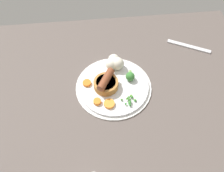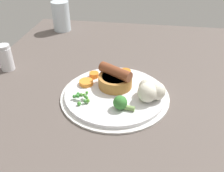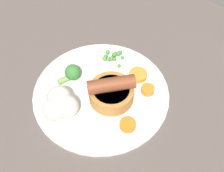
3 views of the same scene
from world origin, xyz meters
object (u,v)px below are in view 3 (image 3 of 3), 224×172
object	(u,v)px
cauliflower_floret	(60,104)
carrot_slice_3	(148,90)
broccoli_floret_near	(72,73)
carrot_slice_5	(138,75)
carrot_slice_0	(128,125)
sausage_pudding	(111,91)
dinner_plate	(102,93)
pea_pile	(113,56)

from	to	relation	value
cauliflower_floret	carrot_slice_3	world-z (taller)	cauliflower_floret
broccoli_floret_near	carrot_slice_5	size ratio (longest dim) A/B	1.38
carrot_slice_0	carrot_slice_3	bearing A→B (deg)	-69.28
sausage_pudding	carrot_slice_0	bearing A→B (deg)	-75.67
dinner_plate	broccoli_floret_near	bearing A→B (deg)	19.56
dinner_plate	pea_pile	world-z (taller)	pea_pile
sausage_pudding	pea_pile	xyz separation A→B (cm)	(7.56, -7.04, -1.27)
sausage_pudding	pea_pile	bearing A→B (deg)	77.43
broccoli_floret_near	carrot_slice_3	bearing A→B (deg)	-45.13
carrot_slice_3	pea_pile	bearing A→B (deg)	-2.99
broccoli_floret_near	carrot_slice_0	bearing A→B (deg)	-78.17
cauliflower_floret	carrot_slice_3	distance (cm)	17.42
dinner_plate	pea_pile	size ratio (longest dim) A/B	5.08
pea_pile	carrot_slice_0	world-z (taller)	pea_pile
dinner_plate	pea_pile	distance (cm)	9.05
carrot_slice_0	broccoli_floret_near	bearing A→B (deg)	2.50
dinner_plate	carrot_slice_3	bearing A→B (deg)	-132.63
cauliflower_floret	carrot_slice_5	size ratio (longest dim) A/B	1.91
broccoli_floret_near	carrot_slice_0	distance (cm)	15.99
sausage_pudding	carrot_slice_3	bearing A→B (deg)	1.06
carrot_slice_5	broccoli_floret_near	bearing A→B (deg)	49.94
broccoli_floret_near	carrot_slice_3	xyz separation A→B (cm)	(-12.76, -9.12, -0.92)
sausage_pudding	dinner_plate	bearing A→B (deg)	128.00
carrot_slice_5	dinner_plate	bearing A→B (deg)	74.55
pea_pile	broccoli_floret_near	size ratio (longest dim) A/B	1.06
sausage_pudding	carrot_slice_3	size ratio (longest dim) A/B	3.47
broccoli_floret_near	cauliflower_floret	world-z (taller)	cauliflower_floret
cauliflower_floret	carrot_slice_0	xyz separation A→B (cm)	(-10.85, -7.14, -1.78)
dinner_plate	carrot_slice_3	distance (cm)	9.37
carrot_slice_0	pea_pile	bearing A→B (deg)	-32.06
dinner_plate	carrot_slice_5	xyz separation A→B (cm)	(-2.23, -8.06, 1.37)
pea_pile	carrot_slice_3	bearing A→B (deg)	177.01
dinner_plate	broccoli_floret_near	world-z (taller)	broccoli_floret_near
dinner_plate	sausage_pudding	world-z (taller)	sausage_pudding
pea_pile	carrot_slice_5	bearing A→B (deg)	-174.69
carrot_slice_0	carrot_slice_5	distance (cm)	12.07
pea_pile	carrot_slice_5	distance (cm)	7.19
dinner_plate	carrot_slice_3	world-z (taller)	carrot_slice_3
cauliflower_floret	carrot_slice_5	world-z (taller)	cauliflower_floret
dinner_plate	carrot_slice_3	xyz separation A→B (cm)	(-6.27, -6.81, 1.47)
sausage_pudding	carrot_slice_3	distance (cm)	7.56
carrot_slice_0	carrot_slice_5	world-z (taller)	same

